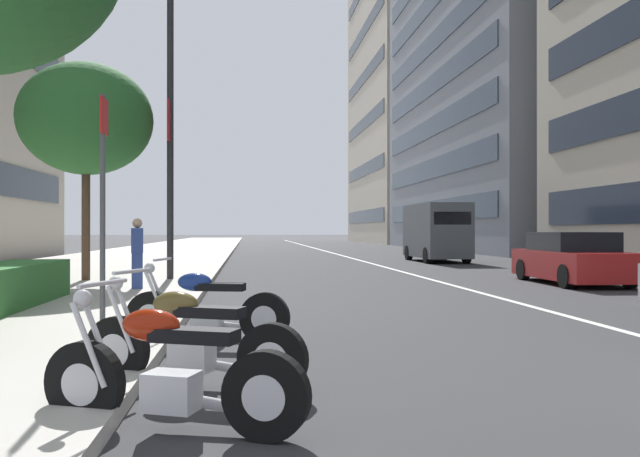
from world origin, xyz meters
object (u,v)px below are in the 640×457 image
motorcycle_far_end_row (206,310)px  car_approaching_light (572,259)px  pedestrian_on_plaza (137,253)px  delivery_van_ahead (436,231)px  street_lamp_with_banners (180,93)px  motorcycle_nearest_camera (190,344)px  parking_sign_by_curb (103,197)px  street_tree_near_plaza_corner (86,119)px  motorcycle_under_tarp (169,375)px

motorcycle_far_end_row → car_approaching_light: car_approaching_light is taller
motorcycle_far_end_row → pedestrian_on_plaza: bearing=-59.7°
car_approaching_light → delivery_van_ahead: bearing=3.0°
delivery_van_ahead → pedestrian_on_plaza: bearing=142.0°
pedestrian_on_plaza → street_lamp_with_banners: bearing=-111.0°
motorcycle_nearest_camera → motorcycle_far_end_row: 2.51m
motorcycle_nearest_camera → delivery_van_ahead: (23.21, -9.35, 1.01)m
parking_sign_by_curb → street_tree_near_plaza_corner: (10.25, 2.68, 2.58)m
car_approaching_light → delivery_van_ahead: delivery_van_ahead is taller
street_lamp_with_banners → street_tree_near_plaza_corner: (-0.24, 2.44, -0.81)m
motorcycle_far_end_row → motorcycle_under_tarp: bearing=103.0°
motorcycle_under_tarp → street_lamp_with_banners: bearing=-62.9°
parking_sign_by_curb → pedestrian_on_plaza: parking_sign_by_curb is taller
car_approaching_light → delivery_van_ahead: size_ratio=0.87×
street_tree_near_plaza_corner → pedestrian_on_plaza: bearing=-146.3°
car_approaching_light → street_lamp_with_banners: bearing=86.8°
motorcycle_under_tarp → parking_sign_by_curb: size_ratio=0.70×
car_approaching_light → pedestrian_on_plaza: 11.57m
motorcycle_far_end_row → pedestrian_on_plaza: 6.69m
delivery_van_ahead → street_tree_near_plaza_corner: street_tree_near_plaza_corner is taller
motorcycle_nearest_camera → motorcycle_under_tarp: bearing=111.2°
motorcycle_far_end_row → parking_sign_by_curb: (-1.20, 1.05, 1.42)m
motorcycle_far_end_row → delivery_van_ahead: 22.75m
delivery_van_ahead → street_lamp_with_banners: size_ratio=0.58×
delivery_van_ahead → street_lamp_with_banners: street_lamp_with_banners is taller
motorcycle_far_end_row → street_tree_near_plaza_corner: 10.58m
motorcycle_under_tarp → motorcycle_far_end_row: 3.79m
motorcycle_nearest_camera → car_approaching_light: car_approaching_light is taller
car_approaching_light → motorcycle_under_tarp: bearing=144.2°
delivery_van_ahead → pedestrian_on_plaza: (-14.32, 11.32, -0.48)m
motorcycle_under_tarp → delivery_van_ahead: (24.49, -9.39, 1.02)m
street_tree_near_plaza_corner → street_lamp_with_banners: bearing=-84.3°
car_approaching_light → delivery_van_ahead: 12.53m
street_tree_near_plaza_corner → delivery_van_ahead: bearing=-48.4°
motorcycle_far_end_row → street_tree_near_plaza_corner: size_ratio=0.38×
parking_sign_by_curb → street_tree_near_plaza_corner: size_ratio=0.49×
pedestrian_on_plaza → motorcycle_nearest_camera: bearing=94.2°
motorcycle_under_tarp → motorcycle_nearest_camera: 1.28m
motorcycle_under_tarp → motorcycle_nearest_camera: (1.28, -0.04, 0.00)m
car_approaching_light → parking_sign_by_curb: bearing=134.4°
motorcycle_under_tarp → street_lamp_with_banners: size_ratio=0.23×
motorcycle_under_tarp → motorcycle_nearest_camera: bearing=-70.0°
delivery_van_ahead → parking_sign_by_curb: size_ratio=1.76×
motorcycle_under_tarp → motorcycle_far_end_row: size_ratio=0.92×
street_tree_near_plaza_corner → pedestrian_on_plaza: (-2.67, -1.78, -3.48)m
motorcycle_nearest_camera → parking_sign_by_curb: (1.31, 1.07, 1.43)m
motorcycle_far_end_row → parking_sign_by_curb: size_ratio=0.76×
motorcycle_far_end_row → street_tree_near_plaza_corner: bearing=-54.3°
delivery_van_ahead → motorcycle_nearest_camera: bearing=158.4°
motorcycle_far_end_row → parking_sign_by_curb: 2.14m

